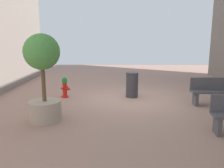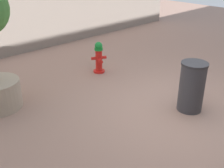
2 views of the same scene
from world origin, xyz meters
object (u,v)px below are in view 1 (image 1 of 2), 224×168
at_px(bench_near, 214,91).
at_px(fire_hydrant, 65,87).
at_px(planter_tree, 43,72).
at_px(trash_bin, 132,85).

bearing_deg(bench_near, fire_hydrant, -10.60).
xyz_separation_m(planter_tree, trash_bin, (-2.67, -2.71, -0.89)).
height_order(fire_hydrant, trash_bin, trash_bin).
bearing_deg(trash_bin, bench_near, 158.94).
relative_size(planter_tree, trash_bin, 2.47).
xyz_separation_m(fire_hydrant, trash_bin, (-2.66, -0.06, 0.09)).
height_order(bench_near, trash_bin, trash_bin).
xyz_separation_m(fire_hydrant, bench_near, (-5.45, 1.02, 0.09)).
distance_m(bench_near, planter_tree, 5.77).
distance_m(bench_near, trash_bin, 2.99).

